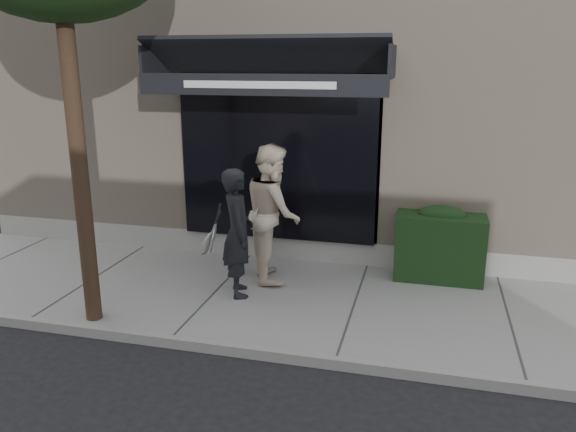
# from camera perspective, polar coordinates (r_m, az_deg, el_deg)

# --- Properties ---
(ground) EXTENTS (80.00, 80.00, 0.00)m
(ground) POSITION_cam_1_polar(r_m,az_deg,el_deg) (7.90, 6.76, -9.55)
(ground) COLOR black
(ground) RESTS_ON ground
(sidewalk) EXTENTS (20.00, 3.00, 0.12)m
(sidewalk) POSITION_cam_1_polar(r_m,az_deg,el_deg) (7.88, 6.77, -9.15)
(sidewalk) COLOR gray
(sidewalk) RESTS_ON ground
(curb) EXTENTS (20.00, 0.10, 0.14)m
(curb) POSITION_cam_1_polar(r_m,az_deg,el_deg) (6.51, 4.86, -14.64)
(curb) COLOR gray
(curb) RESTS_ON ground
(building_facade) EXTENTS (14.30, 8.04, 5.64)m
(building_facade) POSITION_cam_1_polar(r_m,az_deg,el_deg) (12.11, 10.40, 12.45)
(building_facade) COLOR #BBA88F
(building_facade) RESTS_ON ground
(hedge) EXTENTS (1.30, 0.70, 1.14)m
(hedge) POSITION_cam_1_polar(r_m,az_deg,el_deg) (8.78, 15.15, -2.77)
(hedge) COLOR black
(hedge) RESTS_ON sidewalk
(pedestrian_front) EXTENTS (0.76, 0.87, 1.82)m
(pedestrian_front) POSITION_cam_1_polar(r_m,az_deg,el_deg) (7.81, -5.15, -1.70)
(pedestrian_front) COLOR black
(pedestrian_front) RESTS_ON sidewalk
(pedestrian_back) EXTENTS (1.10, 1.22, 2.05)m
(pedestrian_back) POSITION_cam_1_polar(r_m,az_deg,el_deg) (8.36, -1.56, 0.35)
(pedestrian_back) COLOR beige
(pedestrian_back) RESTS_ON sidewalk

